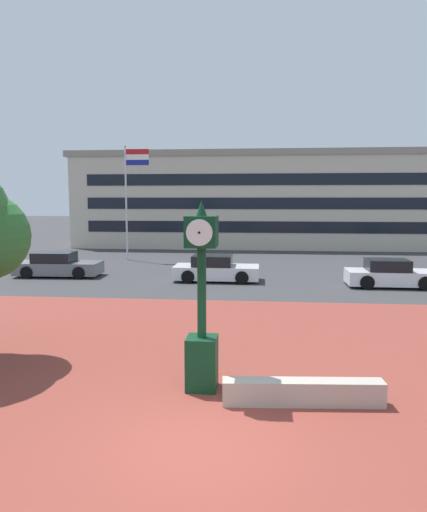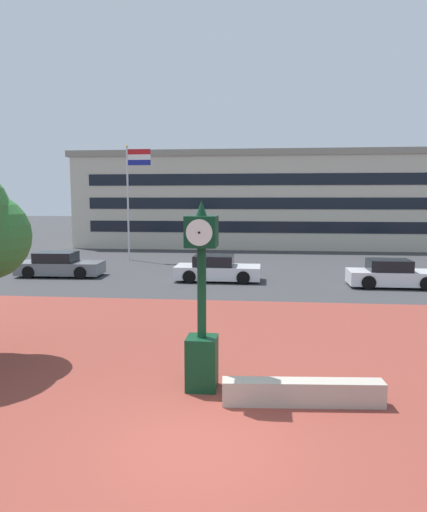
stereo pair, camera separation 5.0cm
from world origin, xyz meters
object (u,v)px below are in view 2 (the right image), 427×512
Objects in this scene: car_street_near at (59,265)px; car_street_mid at (217,269)px; car_street_distant at (392,275)px; flagpole_primary at (131,191)px; street_clock at (202,311)px; civic_building at (265,200)px.

car_street_near is 8.43m from car_street_mid.
car_street_mid and car_street_distant have the same top height.
car_street_near is 8.25m from flagpole_primary.
street_clock is 0.13× the size of civic_building.
street_clock is at bearing -29.19° from car_street_distant.
street_clock reaches higher than car_street_mid.
flagpole_primary reaches higher than street_clock.
flagpole_primary reaches higher than car_street_near.
civic_building is at bearing 54.30° from flagpole_primary.
civic_building reaches higher than car_street_distant.
car_street_distant is 0.13× the size of civic_building.
car_street_near is 16.71m from car_street_distant.
car_street_mid is 0.56× the size of flagpole_primary.
car_street_distant is (8.24, -0.81, -0.00)m from car_street_mid.
street_clock is 33.45m from civic_building.
flagpole_primary is at bearing 110.06° from street_clock.
civic_building is (1.41, 33.35, 2.25)m from street_clock.
car_street_near is 0.14× the size of civic_building.
civic_building is at bearing 173.35° from car_street_mid.
car_street_mid is 10.65m from flagpole_primary.
flagpole_primary reaches higher than car_street_distant.
car_street_mid is (-0.99, 13.56, -1.15)m from street_clock.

